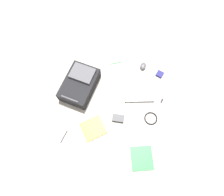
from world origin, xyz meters
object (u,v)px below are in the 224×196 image
object	(u,v)px
pen_black	(116,63)
laptop	(139,91)
power_brick	(118,118)
computer_mouse	(143,66)
pen_blue	(64,137)
backpack	(80,84)
cable_coil	(151,118)
usb_stick	(162,101)
book_red	(93,128)
book_manual	(142,158)
earbud_pouch	(160,74)

from	to	relation	value
pen_black	laptop	bearing A→B (deg)	139.81
power_brick	pen_black	distance (m)	0.67
computer_mouse	pen_black	xyz separation A→B (m)	(0.32, 0.03, -0.02)
laptop	power_brick	world-z (taller)	laptop
laptop	pen_blue	distance (m)	0.92
backpack	pen_black	bearing A→B (deg)	-126.81
cable_coil	computer_mouse	bearing A→B (deg)	-70.58
cable_coil	usb_stick	size ratio (longest dim) A/B	2.71
power_brick	usb_stick	xyz separation A→B (m)	(-0.41, -0.32, -0.01)
pen_blue	usb_stick	distance (m)	1.10
book_red	cable_coil	world-z (taller)	book_red
backpack	usb_stick	bearing A→B (deg)	-175.32
cable_coil	pen_black	xyz separation A→B (m)	(0.52, -0.55, -0.00)
book_red	pen_black	world-z (taller)	book_red
laptop	computer_mouse	size ratio (longest dim) A/B	3.86
book_red	laptop	bearing A→B (deg)	-124.55
backpack	power_brick	world-z (taller)	backpack
computer_mouse	power_brick	bearing A→B (deg)	80.16
backpack	pen_blue	bearing A→B (deg)	90.69
power_brick	pen_blue	xyz separation A→B (m)	(0.48, 0.32, -0.01)
book_manual	earbud_pouch	xyz separation A→B (m)	(-0.01, -0.95, 0.00)
laptop	earbud_pouch	world-z (taller)	laptop
book_red	computer_mouse	world-z (taller)	computer_mouse
computer_mouse	cable_coil	size ratio (longest dim) A/B	0.71
computer_mouse	cable_coil	xyz separation A→B (m)	(-0.20, 0.58, -0.02)
laptop	book_manual	world-z (taller)	laptop
power_brick	book_red	bearing A→B (deg)	36.79
backpack	book_manual	world-z (taller)	backpack
laptop	cable_coil	size ratio (longest dim) A/B	2.75
computer_mouse	power_brick	xyz separation A→B (m)	(0.13, 0.67, -0.01)
laptop	book_manual	distance (m)	0.71
book_manual	cable_coil	world-z (taller)	book_manual
pen_blue	power_brick	bearing A→B (deg)	-146.09
book_red	power_brick	size ratio (longest dim) A/B	2.56
earbud_pouch	laptop	bearing A→B (deg)	54.48
book_manual	cable_coil	size ratio (longest dim) A/B	2.07
cable_coil	earbud_pouch	world-z (taller)	earbud_pouch
cable_coil	pen_black	bearing A→B (deg)	-46.35
backpack	pen_blue	size ratio (longest dim) A/B	3.53
power_brick	pen_blue	distance (m)	0.58
pen_blue	earbud_pouch	xyz separation A→B (m)	(-0.81, -0.95, 0.01)
book_red	computer_mouse	distance (m)	0.91
laptop	cable_coil	distance (m)	0.33
backpack	usb_stick	xyz separation A→B (m)	(-0.90, -0.07, -0.07)
power_brick	pen_blue	size ratio (longest dim) A/B	0.88
cable_coil	laptop	bearing A→B (deg)	-54.51
laptop	book_red	size ratio (longest dim) A/B	1.23
cable_coil	usb_stick	xyz separation A→B (m)	(-0.08, -0.23, -0.00)
laptop	computer_mouse	world-z (taller)	computer_mouse
usb_stick	cable_coil	bearing A→B (deg)	70.75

